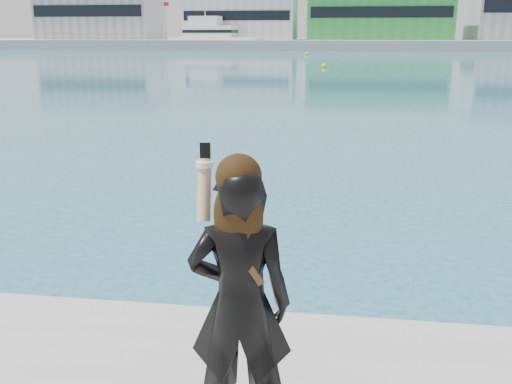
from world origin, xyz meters
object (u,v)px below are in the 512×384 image
(buoy_far, at_px, (307,55))
(buoy_near, at_px, (324,68))
(motor_yacht, at_px, (213,37))
(woman, at_px, (240,296))

(buoy_far, bearing_deg, buoy_near, -83.88)
(buoy_near, height_order, buoy_far, same)
(motor_yacht, relative_size, woman, 10.48)
(buoy_near, bearing_deg, motor_yacht, 111.85)
(buoy_near, height_order, woman, woman)
(buoy_near, bearing_deg, woman, -89.03)
(motor_yacht, bearing_deg, woman, -70.36)
(buoy_near, distance_m, woman, 55.72)
(woman, bearing_deg, buoy_near, -94.11)
(buoy_far, relative_size, woman, 0.27)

